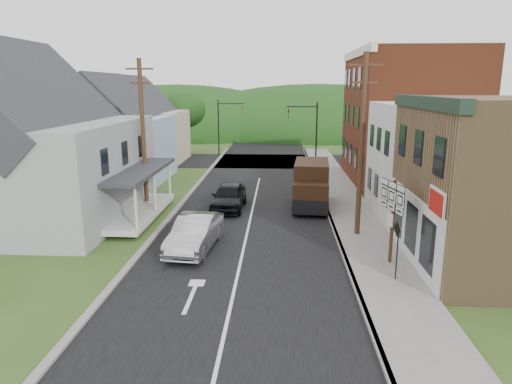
# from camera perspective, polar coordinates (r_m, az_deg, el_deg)

# --- Properties ---
(ground) EXTENTS (120.00, 120.00, 0.00)m
(ground) POSITION_cam_1_polar(r_m,az_deg,el_deg) (20.27, -1.86, -8.41)
(ground) COLOR #2D4719
(ground) RESTS_ON ground
(road) EXTENTS (9.00, 90.00, 0.02)m
(road) POSITION_cam_1_polar(r_m,az_deg,el_deg) (29.78, -0.25, -1.34)
(road) COLOR black
(road) RESTS_ON ground
(cross_road) EXTENTS (60.00, 9.00, 0.02)m
(cross_road) POSITION_cam_1_polar(r_m,az_deg,el_deg) (46.42, 0.93, 3.90)
(cross_road) COLOR black
(cross_road) RESTS_ON ground
(sidewalk_right) EXTENTS (2.80, 55.00, 0.15)m
(sidewalk_right) POSITION_cam_1_polar(r_m,az_deg,el_deg) (28.11, 11.62, -2.34)
(sidewalk_right) COLOR slate
(sidewalk_right) RESTS_ON ground
(curb_right) EXTENTS (0.20, 55.00, 0.15)m
(curb_right) POSITION_cam_1_polar(r_m,az_deg,el_deg) (27.93, 8.88, -2.32)
(curb_right) COLOR slate
(curb_right) RESTS_ON ground
(curb_left) EXTENTS (0.30, 55.00, 0.12)m
(curb_left) POSITION_cam_1_polar(r_m,az_deg,el_deg) (28.49, -9.87, -2.09)
(curb_left) COLOR slate
(curb_left) RESTS_ON ground
(storefront_white) EXTENTS (8.00, 7.00, 6.50)m
(storefront_white) POSITION_cam_1_polar(r_m,az_deg,el_deg) (28.32, 22.96, 3.58)
(storefront_white) COLOR silver
(storefront_white) RESTS_ON ground
(storefront_red) EXTENTS (8.00, 12.00, 10.00)m
(storefront_red) POSITION_cam_1_polar(r_m,az_deg,el_deg) (37.15, 18.28, 8.71)
(storefront_red) COLOR maroon
(storefront_red) RESTS_ON ground
(house_gray) EXTENTS (10.20, 12.24, 8.35)m
(house_gray) POSITION_cam_1_polar(r_m,az_deg,el_deg) (28.47, -25.77, 5.36)
(house_gray) COLOR #929497
(house_gray) RESTS_ON ground
(house_blue) EXTENTS (7.14, 8.16, 7.28)m
(house_blue) POSITION_cam_1_polar(r_m,az_deg,el_deg) (38.14, -16.50, 6.95)
(house_blue) COLOR #98ACD0
(house_blue) RESTS_ON ground
(house_cream) EXTENTS (7.14, 8.16, 7.28)m
(house_cream) POSITION_cam_1_polar(r_m,az_deg,el_deg) (46.82, -13.45, 8.18)
(house_cream) COLOR #BDAF92
(house_cream) RESTS_ON ground
(utility_pole_right) EXTENTS (1.60, 0.26, 9.00)m
(utility_pole_right) POSITION_cam_1_polar(r_m,az_deg,el_deg) (22.81, 13.05, 5.78)
(utility_pole_right) COLOR #472D19
(utility_pole_right) RESTS_ON ground
(utility_pole_left) EXTENTS (1.60, 0.26, 9.00)m
(utility_pole_left) POSITION_cam_1_polar(r_m,az_deg,el_deg) (28.13, -13.94, 7.07)
(utility_pole_left) COLOR #472D19
(utility_pole_left) RESTS_ON ground
(traffic_signal_right) EXTENTS (2.87, 0.20, 6.00)m
(traffic_signal_right) POSITION_cam_1_polar(r_m,az_deg,el_deg) (42.53, 6.64, 8.07)
(traffic_signal_right) COLOR black
(traffic_signal_right) RESTS_ON ground
(traffic_signal_left) EXTENTS (2.87, 0.20, 6.00)m
(traffic_signal_left) POSITION_cam_1_polar(r_m,az_deg,el_deg) (49.78, -3.92, 8.85)
(traffic_signal_left) COLOR black
(traffic_signal_left) RESTS_ON ground
(tree_left_b) EXTENTS (4.80, 4.80, 6.94)m
(tree_left_b) POSITION_cam_1_polar(r_m,az_deg,el_deg) (36.08, -28.39, 7.51)
(tree_left_b) COLOR #382616
(tree_left_b) RESTS_ON ground
(tree_left_c) EXTENTS (5.80, 5.80, 8.41)m
(tree_left_c) POSITION_cam_1_polar(r_m,az_deg,el_deg) (43.96, -25.42, 9.92)
(tree_left_c) COLOR #382616
(tree_left_c) RESTS_ON ground
(tree_left_d) EXTENTS (4.80, 4.80, 6.94)m
(tree_left_d) POSITION_cam_1_polar(r_m,az_deg,el_deg) (51.95, -8.97, 10.15)
(tree_left_d) COLOR #382616
(tree_left_d) RESTS_ON ground
(forested_ridge) EXTENTS (90.00, 30.00, 16.00)m
(forested_ridge) POSITION_cam_1_polar(r_m,az_deg,el_deg) (74.18, 1.72, 7.36)
(forested_ridge) COLOR black
(forested_ridge) RESTS_ON ground
(silver_sedan) EXTENTS (2.16, 4.93, 1.57)m
(silver_sedan) POSITION_cam_1_polar(r_m,az_deg,el_deg) (21.34, -7.61, -5.16)
(silver_sedan) COLOR #B7B6BB
(silver_sedan) RESTS_ON ground
(dark_sedan) EXTENTS (2.04, 4.74, 1.60)m
(dark_sedan) POSITION_cam_1_polar(r_m,az_deg,el_deg) (28.10, -3.43, -0.57)
(dark_sedan) COLOR black
(dark_sedan) RESTS_ON ground
(delivery_van) EXTENTS (2.46, 5.25, 2.85)m
(delivery_van) POSITION_cam_1_polar(r_m,az_deg,el_deg) (28.45, 6.91, 0.86)
(delivery_van) COLOR black
(delivery_van) RESTS_ON ground
(route_sign_cluster) EXTENTS (0.53, 1.99, 3.54)m
(route_sign_cluster) POSITION_cam_1_polar(r_m,az_deg,el_deg) (19.67, 16.64, -2.15)
(route_sign_cluster) COLOR #472D19
(route_sign_cluster) RESTS_ON sidewalk_right
(warning_sign) EXTENTS (0.15, 0.64, 2.35)m
(warning_sign) POSITION_cam_1_polar(r_m,az_deg,el_deg) (18.22, 17.25, -6.00)
(warning_sign) COLOR black
(warning_sign) RESTS_ON sidewalk_right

